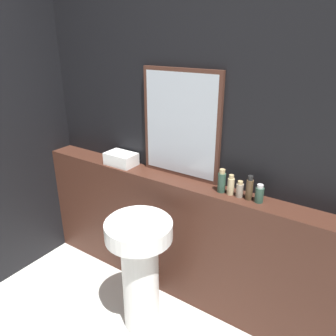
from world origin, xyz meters
TOP-DOWN VIEW (x-y plane):
  - wall_back at (0.00, 1.64)m, footprint 8.00×0.06m
  - vanity_counter at (0.00, 1.51)m, footprint 2.48×0.20m
  - pedestal_sink at (-0.02, 1.08)m, footprint 0.43×0.43m
  - mirror at (-0.03, 1.59)m, footprint 0.60×0.03m
  - towel_stack at (-0.52, 1.51)m, footprint 0.24×0.16m
  - shampoo_bottle at (0.33, 1.51)m, footprint 0.05×0.05m
  - conditioner_bottle at (0.40, 1.51)m, footprint 0.04×0.04m
  - lotion_bottle at (0.46, 1.51)m, footprint 0.05×0.05m
  - body_wash_bottle at (0.52, 1.51)m, footprint 0.04×0.04m
  - hand_soap_bottle at (0.58, 1.51)m, footprint 0.05×0.05m

SIDE VIEW (x-z plane):
  - vanity_counter at x=0.00m, z-range 0.00..0.96m
  - pedestal_sink at x=-0.02m, z-range 0.09..0.93m
  - towel_stack at x=-0.52m, z-range 0.96..1.05m
  - lotion_bottle at x=0.46m, z-range 0.95..1.06m
  - hand_soap_bottle at x=0.58m, z-range 0.95..1.07m
  - conditioner_bottle at x=0.40m, z-range 0.95..1.09m
  - shampoo_bottle at x=0.33m, z-range 0.95..1.11m
  - body_wash_bottle at x=0.52m, z-range 0.95..1.11m
  - wall_back at x=0.00m, z-range 0.00..2.50m
  - mirror at x=-0.03m, z-range 0.96..1.71m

